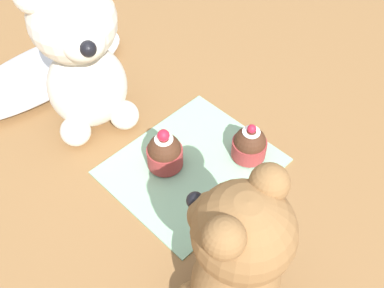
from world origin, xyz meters
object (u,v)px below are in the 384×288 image
(cupcake_near_cream_bear, at_px, (165,152))
(teddy_bear_cream, at_px, (81,57))
(cupcake_near_tan_bear, at_px, (249,144))
(teddy_bear_tan, at_px, (237,257))

(cupcake_near_cream_bear, bearing_deg, teddy_bear_cream, 95.73)
(cupcake_near_tan_bear, bearing_deg, teddy_bear_cream, 116.94)
(teddy_bear_tan, bearing_deg, teddy_bear_cream, -107.77)
(teddy_bear_cream, height_order, teddy_bear_tan, teddy_bear_cream)
(teddy_bear_tan, bearing_deg, cupcake_near_cream_bear, -119.17)
(teddy_bear_cream, bearing_deg, cupcake_near_tan_bear, -44.16)
(cupcake_near_cream_bear, height_order, cupcake_near_tan_bear, cupcake_near_cream_bear)
(teddy_bear_tan, bearing_deg, cupcake_near_tan_bear, -151.99)
(teddy_bear_tan, xyz_separation_m, cupcake_near_cream_bear, (0.09, 0.22, -0.08))
(cupcake_near_cream_bear, relative_size, cupcake_near_tan_bear, 1.12)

